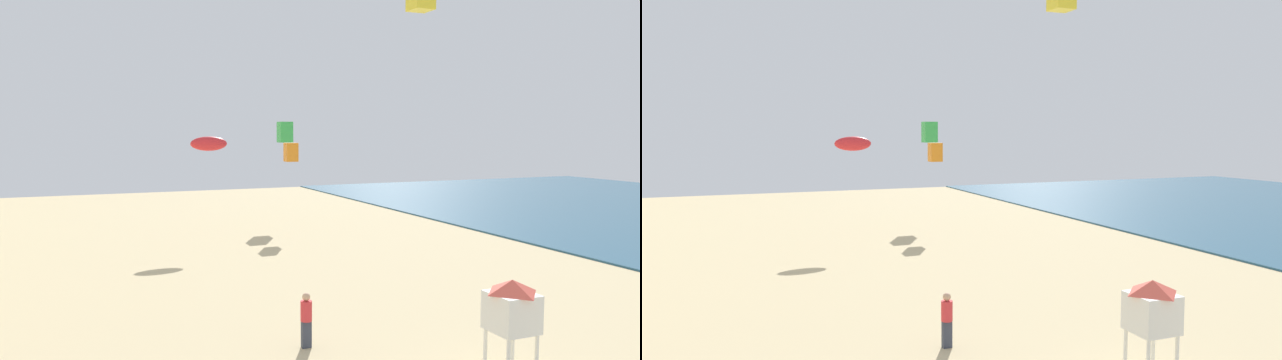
{
  "view_description": "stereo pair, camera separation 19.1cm",
  "coord_description": "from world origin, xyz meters",
  "views": [
    {
      "loc": [
        -3.58,
        -2.88,
        6.34
      ],
      "look_at": [
        4.49,
        16.87,
        4.57
      ],
      "focal_mm": 32.96,
      "sensor_mm": 36.0,
      "label": 1
    },
    {
      "loc": [
        -3.4,
        -2.96,
        6.34
      ],
      "look_at": [
        4.49,
        16.87,
        4.57
      ],
      "focal_mm": 32.96,
      "sensor_mm": 36.0,
      "label": 2
    }
  ],
  "objects": [
    {
      "name": "kite_flyer",
      "position": [
        2.4,
        12.82,
        0.92
      ],
      "size": [
        0.34,
        0.34,
        1.64
      ],
      "rotation": [
        0.0,
        0.0,
        5.8
      ],
      "color": "#383D4C",
      "rests_on": "ground"
    },
    {
      "name": "lifeguard_stand",
      "position": [
        6.58,
        8.93,
        1.84
      ],
      "size": [
        1.1,
        1.1,
        2.55
      ],
      "rotation": [
        0.0,
        0.0,
        0.01
      ],
      "color": "white",
      "rests_on": "ground"
    },
    {
      "name": "kite_green_box",
      "position": [
        10.11,
        37.34,
        6.29
      ],
      "size": [
        0.95,
        0.95,
        1.49
      ],
      "color": "green"
    },
    {
      "name": "kite_orange_box",
      "position": [
        8.9,
        32.61,
        5.01
      ],
      "size": [
        0.76,
        0.76,
        1.2
      ],
      "color": "orange"
    },
    {
      "name": "kite_red_parafoil",
      "position": [
        3.29,
        30.93,
        5.63
      ],
      "size": [
        2.13,
        0.59,
        0.83
      ],
      "color": "red"
    }
  ]
}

